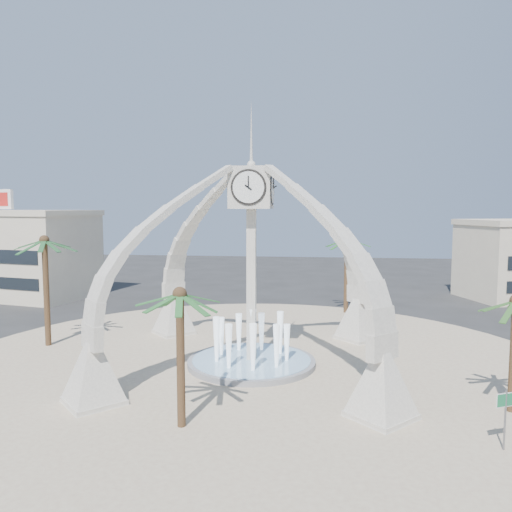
# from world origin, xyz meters

# --- Properties ---
(ground) EXTENTS (140.00, 140.00, 0.00)m
(ground) POSITION_xyz_m (0.00, 0.00, 0.00)
(ground) COLOR #282828
(ground) RESTS_ON ground
(plaza) EXTENTS (40.00, 40.00, 0.06)m
(plaza) POSITION_xyz_m (0.00, 0.00, 0.03)
(plaza) COLOR beige
(plaza) RESTS_ON ground
(clock_tower) EXTENTS (17.94, 17.94, 16.30)m
(clock_tower) POSITION_xyz_m (-0.00, -0.00, 6.49)
(clock_tower) COLOR silver
(clock_tower) RESTS_ON ground
(fountain) EXTENTS (8.00, 8.00, 3.62)m
(fountain) POSITION_xyz_m (0.00, 0.00, 0.29)
(fountain) COLOR gray
(fountain) RESTS_ON ground
(palm_west) EXTENTS (4.81, 4.81, 8.41)m
(palm_west) POSITION_xyz_m (-15.03, 2.64, 7.46)
(palm_west) COLOR brown
(palm_west) RESTS_ON ground
(palm_north) EXTENTS (5.44, 5.44, 7.76)m
(palm_north) POSITION_xyz_m (6.72, 16.70, 6.83)
(palm_north) COLOR brown
(palm_north) RESTS_ON ground
(palm_south) EXTENTS (4.34, 4.34, 6.84)m
(palm_south) POSITION_xyz_m (-1.97, -9.12, 5.99)
(palm_south) COLOR brown
(palm_south) RESTS_ON ground
(street_sign) EXTENTS (0.87, 0.41, 2.57)m
(street_sign) POSITION_xyz_m (11.64, -9.66, 1.84)
(street_sign) COLOR slate
(street_sign) RESTS_ON ground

